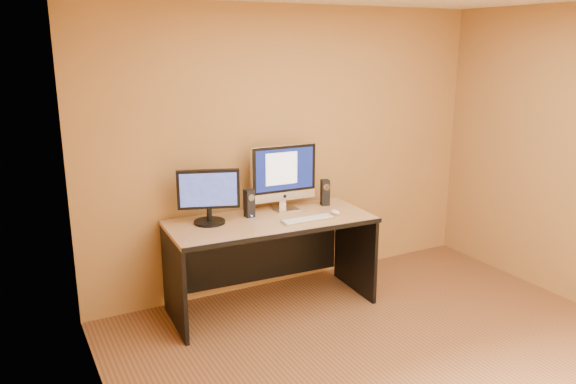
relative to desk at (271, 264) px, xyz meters
name	(u,v)px	position (x,y,z in m)	size (l,w,h in m)	color
floor	(429,381)	(0.46, -1.54, -0.40)	(4.00, 4.00, 0.00)	brown
walls	(443,200)	(0.46, -1.54, 0.90)	(4.00, 4.00, 2.60)	#A17340
desk	(271,264)	(0.00, 0.00, 0.00)	(1.74, 0.76, 0.81)	tan
imac	(285,177)	(0.25, 0.21, 0.70)	(0.62, 0.23, 0.60)	silver
second_monitor	(209,197)	(-0.49, 0.15, 0.63)	(0.52, 0.26, 0.46)	black
speaker_left	(249,203)	(-0.13, 0.16, 0.52)	(0.07, 0.08, 0.24)	black
speaker_right	(325,192)	(0.64, 0.17, 0.52)	(0.07, 0.08, 0.24)	black
keyboard	(308,219)	(0.27, -0.17, 0.41)	(0.47, 0.13, 0.02)	silver
mouse	(335,212)	(0.57, -0.13, 0.42)	(0.06, 0.11, 0.04)	white
cable_a	(291,207)	(0.33, 0.25, 0.41)	(0.01, 0.01, 0.24)	black
cable_b	(272,207)	(0.17, 0.32, 0.41)	(0.01, 0.01, 0.20)	black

